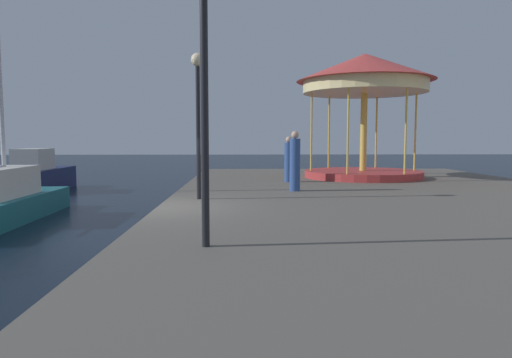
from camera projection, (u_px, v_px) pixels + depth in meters
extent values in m
plane|color=black|center=(158.00, 238.00, 11.23)|extent=(120.00, 120.00, 0.00)
cube|color=#5B564F|center=(426.00, 221.00, 11.38)|extent=(13.44, 27.89, 0.80)
cylinder|color=silver|center=(2.00, 115.00, 13.66)|extent=(0.12, 0.12, 4.87)
cube|color=#19214C|center=(42.00, 179.00, 21.58)|extent=(1.85, 4.30, 1.06)
cube|color=beige|center=(33.00, 159.00, 20.64)|extent=(1.27, 1.90, 0.95)
cube|color=#4C6070|center=(42.00, 154.00, 21.56)|extent=(1.06, 0.12, 0.43)
cylinder|color=#B23333|center=(363.00, 174.00, 19.53)|extent=(4.99, 4.99, 0.30)
cylinder|color=gold|center=(364.00, 132.00, 19.37)|extent=(0.28, 0.28, 3.30)
cylinder|color=#F2E099|center=(364.00, 87.00, 19.20)|extent=(5.21, 5.21, 0.50)
cone|color=#C63D38|center=(365.00, 67.00, 19.13)|extent=(5.79, 5.79, 1.16)
cylinder|color=gold|center=(415.00, 132.00, 19.43)|extent=(0.08, 0.08, 3.30)
cylinder|color=gold|center=(376.00, 133.00, 21.34)|extent=(0.08, 0.08, 3.30)
cylinder|color=gold|center=(329.00, 133.00, 21.27)|extent=(0.08, 0.08, 3.30)
cylinder|color=gold|center=(311.00, 132.00, 19.30)|extent=(0.08, 0.08, 3.30)
cylinder|color=gold|center=(348.00, 132.00, 17.40)|extent=(0.08, 0.08, 3.30)
cylinder|color=gold|center=(406.00, 132.00, 17.46)|extent=(0.08, 0.08, 3.30)
cylinder|color=black|center=(205.00, 114.00, 6.85)|extent=(0.12, 0.12, 4.08)
cylinder|color=black|center=(198.00, 134.00, 12.41)|extent=(0.12, 0.12, 3.62)
sphere|color=#F9E5B2|center=(198.00, 60.00, 12.23)|extent=(0.36, 0.36, 0.36)
cylinder|color=#2D4C8C|center=(289.00, 162.00, 17.50)|extent=(0.34, 0.34, 1.52)
sphere|color=tan|center=(289.00, 140.00, 17.42)|extent=(0.24, 0.24, 0.24)
cylinder|color=#2D4C8C|center=(295.00, 165.00, 14.46)|extent=(0.34, 0.34, 1.67)
sphere|color=tan|center=(295.00, 135.00, 14.37)|extent=(0.24, 0.24, 0.24)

